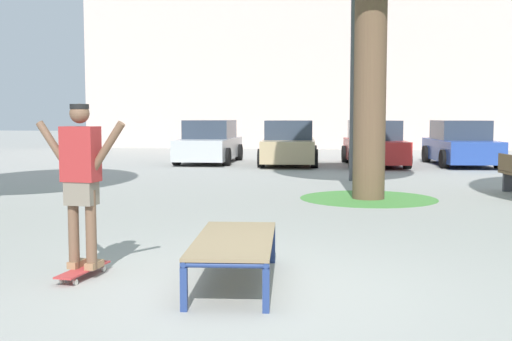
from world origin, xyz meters
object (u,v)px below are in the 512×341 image
(skateboard, at_px, (83,270))
(skate_box, at_px, (234,242))
(car_red, at_px, (374,145))
(car_blue, at_px, (460,145))
(light_post, at_px, (353,29))
(car_tan, at_px, (289,144))
(car_silver, at_px, (210,143))
(skater, at_px, (81,174))

(skateboard, bearing_deg, skate_box, -0.48)
(car_red, bearing_deg, car_blue, 9.19)
(light_post, bearing_deg, car_tan, 111.79)
(skate_box, height_order, car_silver, car_silver)
(skate_box, bearing_deg, skater, 179.46)
(skater, xyz_separation_m, car_tan, (0.71, 15.42, -0.38))
(skater, bearing_deg, car_tan, 87.35)
(skater, xyz_separation_m, light_post, (2.79, 10.23, 2.75))
(skateboard, bearing_deg, skater, 83.01)
(car_red, relative_size, light_post, 0.74)
(skate_box, bearing_deg, light_post, 83.30)
(car_silver, bearing_deg, car_blue, 0.28)
(skateboard, distance_m, car_tan, 15.45)
(light_post, bearing_deg, car_red, 81.49)
(skateboard, relative_size, skater, 0.48)
(car_tan, bearing_deg, car_silver, 170.71)
(skater, distance_m, car_tan, 15.44)
(car_tan, relative_size, car_red, 0.99)
(skater, height_order, car_blue, skater)
(skate_box, height_order, car_blue, car_blue)
(skateboard, relative_size, light_post, 0.14)
(skateboard, xyz_separation_m, car_tan, (0.72, 15.42, 0.61))
(car_silver, distance_m, car_blue, 8.57)
(light_post, bearing_deg, skate_box, -96.70)
(car_silver, relative_size, car_blue, 0.97)
(car_red, distance_m, light_post, 6.15)
(car_silver, bearing_deg, light_post, -48.91)
(skate_box, relative_size, skateboard, 2.39)
(skater, bearing_deg, car_blue, 68.02)
(skater, relative_size, car_red, 0.39)
(skateboard, distance_m, skater, 0.99)
(skater, distance_m, car_silver, 16.04)
(car_blue, bearing_deg, car_tan, -174.91)
(skater, bearing_deg, skateboard, -96.99)
(skate_box, bearing_deg, car_blue, 73.10)
(skater, relative_size, light_post, 0.29)
(skater, relative_size, car_blue, 0.39)
(skateboard, xyz_separation_m, light_post, (2.79, 10.23, 3.75))
(skateboard, height_order, car_silver, car_silver)
(car_tan, distance_m, car_red, 2.86)
(skate_box, bearing_deg, car_silver, 103.19)
(car_blue, bearing_deg, skateboard, -111.98)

